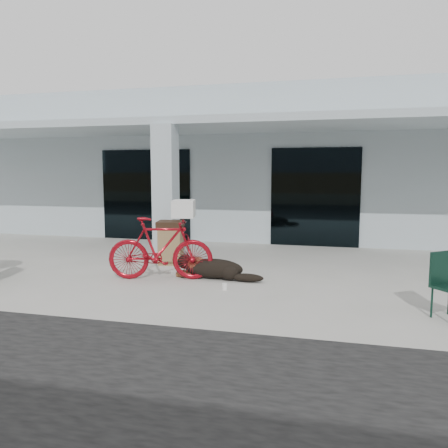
# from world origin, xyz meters

# --- Properties ---
(ground) EXTENTS (80.00, 80.00, 0.00)m
(ground) POSITION_xyz_m (0.00, 0.00, 0.00)
(ground) COLOR #B5B2AA
(ground) RESTS_ON ground
(building) EXTENTS (22.00, 7.00, 4.50)m
(building) POSITION_xyz_m (0.00, 8.50, 2.25)
(building) COLOR #A6B6BC
(building) RESTS_ON ground
(storefront_glass_left) EXTENTS (2.80, 0.06, 2.70)m
(storefront_glass_left) POSITION_xyz_m (-3.20, 4.98, 1.35)
(storefront_glass_left) COLOR black
(storefront_glass_left) RESTS_ON ground
(storefront_glass_right) EXTENTS (2.40, 0.06, 2.70)m
(storefront_glass_right) POSITION_xyz_m (1.80, 4.98, 1.35)
(storefront_glass_right) COLOR black
(storefront_glass_right) RESTS_ON ground
(column) EXTENTS (0.50, 0.50, 3.12)m
(column) POSITION_xyz_m (-1.50, 2.30, 1.56)
(column) COLOR #A6B6BC
(column) RESTS_ON ground
(overhang) EXTENTS (22.00, 2.80, 0.18)m
(overhang) POSITION_xyz_m (0.00, 3.60, 3.21)
(overhang) COLOR #A6B6BC
(overhang) RESTS_ON column
(bicycle) EXTENTS (2.07, 0.99, 1.20)m
(bicycle) POSITION_xyz_m (-0.87, 0.40, 0.60)
(bicycle) COLOR maroon
(bicycle) RESTS_ON ground
(laundry_basket) EXTENTS (0.51, 0.62, 0.32)m
(laundry_basket) POSITION_xyz_m (-0.43, 0.50, 1.36)
(laundry_basket) COLOR white
(laundry_basket) RESTS_ON bicycle
(dog) EXTENTS (1.35, 0.51, 0.44)m
(dog) POSITION_xyz_m (0.09, 0.70, 0.22)
(dog) COLOR black
(dog) RESTS_ON ground
(cup_near_dog) EXTENTS (0.12, 0.12, 0.11)m
(cup_near_dog) POSITION_xyz_m (0.49, -0.03, 0.06)
(cup_near_dog) COLOR white
(cup_near_dog) RESTS_ON ground
(trash_receptacle) EXTENTS (0.66, 0.66, 0.96)m
(trash_receptacle) POSITION_xyz_m (-1.20, 1.80, 0.48)
(trash_receptacle) COLOR olive
(trash_receptacle) RESTS_ON ground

